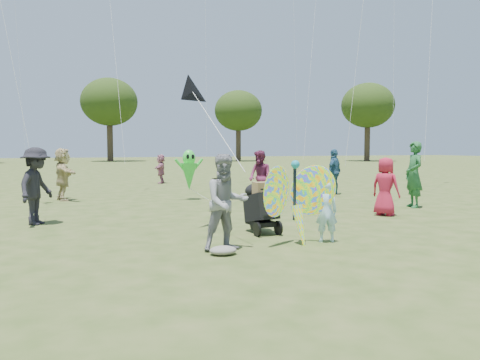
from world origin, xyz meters
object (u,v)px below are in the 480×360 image
at_px(crowd_d, 63,174).
at_px(crowd_j, 161,169).
at_px(crowd_b, 36,186).
at_px(alien_kite, 189,172).
at_px(crowd_c, 334,172).
at_px(butterfly_kite, 297,202).
at_px(crowd_f, 414,175).
at_px(jogging_stroller, 260,204).
at_px(child_girl, 326,212).
at_px(crowd_a, 385,187).
at_px(crowd_e, 260,177).
at_px(adult_man, 226,202).

distance_m(crowd_d, crowd_j, 7.97).
relative_size(crowd_b, alien_kite, 1.05).
height_order(crowd_c, butterfly_kite, crowd_c).
bearing_deg(crowd_f, jogging_stroller, -55.64).
height_order(crowd_c, alien_kite, crowd_c).
bearing_deg(crowd_f, crowd_d, -106.14).
distance_m(crowd_b, alien_kite, 6.06).
distance_m(child_girl, crowd_a, 4.14).
relative_size(crowd_a, crowd_e, 0.90).
xyz_separation_m(child_girl, butterfly_kite, (-0.62, 0.02, 0.21)).
bearing_deg(child_girl, crowd_j, -72.62).
bearing_deg(alien_kite, jogging_stroller, -91.60).
bearing_deg(crowd_a, adult_man, 88.74).
distance_m(crowd_c, crowd_e, 4.21).
xyz_separation_m(crowd_c, crowd_e, (-3.85, -1.70, -0.02)).
relative_size(jogging_stroller, butterfly_kite, 0.61).
distance_m(crowd_b, jogging_stroller, 5.33).
xyz_separation_m(crowd_e, crowd_j, (-1.31, 9.68, -0.13)).
bearing_deg(crowd_e, butterfly_kite, -31.62).
bearing_deg(crowd_j, crowd_b, -4.62).
xyz_separation_m(crowd_d, crowd_j, (4.66, 6.46, -0.17)).
bearing_deg(crowd_b, crowd_j, 2.80).
bearing_deg(adult_man, crowd_b, 125.24).
height_order(adult_man, crowd_j, adult_man).
bearing_deg(crowd_e, crowd_f, 42.35).
relative_size(crowd_e, crowd_f, 0.86).
bearing_deg(crowd_c, crowd_f, 56.48).
relative_size(crowd_f, butterfly_kite, 1.12).
xyz_separation_m(child_girl, crowd_j, (-0.05, 15.82, 0.14)).
xyz_separation_m(crowd_a, crowd_f, (1.89, 1.09, 0.22)).
distance_m(butterfly_kite, alien_kite, 8.02).
bearing_deg(butterfly_kite, adult_man, -179.38).
relative_size(crowd_a, crowd_f, 0.78).
distance_m(crowd_c, butterfly_kite, 9.69).
height_order(crowd_d, jogging_stroller, crowd_d).
height_order(crowd_j, alien_kite, alien_kite).
height_order(crowd_b, crowd_j, crowd_b).
distance_m(child_girl, adult_man, 2.05).
relative_size(crowd_c, crowd_f, 0.88).
xyz_separation_m(adult_man, alien_kite, (1.42, 8.03, 0.12)).
bearing_deg(child_girl, crowd_c, -105.89).
height_order(crowd_e, jogging_stroller, crowd_e).
bearing_deg(child_girl, crowd_e, -84.36).
distance_m(child_girl, crowd_f, 6.32).
xyz_separation_m(crowd_a, crowd_b, (-8.61, 1.72, 0.13)).
distance_m(crowd_j, jogging_stroller, 14.48).
bearing_deg(adult_man, crowd_j, 80.21).
distance_m(jogging_stroller, alien_kite, 6.69).
relative_size(crowd_c, jogging_stroller, 1.61).
xyz_separation_m(crowd_d, crowd_f, (9.91, -5.79, 0.10)).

